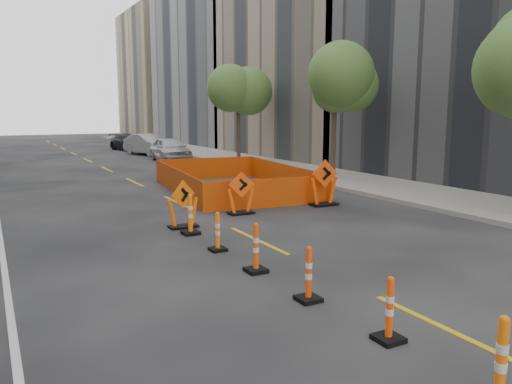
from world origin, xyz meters
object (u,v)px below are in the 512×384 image
channelizer_5 (218,231)px  parked_car_near (170,149)px  parked_car_far (129,142)px  chevron_sign_right (324,183)px  chevron_sign_left (183,204)px  channelizer_3 (309,274)px  parked_car_mid (149,145)px  channelizer_6 (190,214)px  channelizer_2 (390,309)px  channelizer_1 (501,362)px  channelizer_4 (256,248)px  chevron_sign_center (241,193)px

channelizer_5 → parked_car_near: size_ratio=0.20×
channelizer_5 → parked_car_far: (6.02, 31.91, 0.22)m
chevron_sign_right → parked_car_near: chevron_sign_right is taller
chevron_sign_right → chevron_sign_left: bearing=-163.9°
channelizer_3 → chevron_sign_right: 9.05m
chevron_sign_right → parked_car_mid: bearing=95.9°
channelizer_6 → parked_car_near: parked_car_near is taller
channelizer_2 → channelizer_6: size_ratio=0.88×
channelizer_1 → chevron_sign_right: bearing=63.1°
parked_car_far → channelizer_1: bearing=-109.1°
channelizer_4 → chevron_sign_center: chevron_sign_center is taller
channelizer_4 → chevron_sign_left: 4.47m
chevron_sign_left → parked_car_mid: parked_car_mid is taller
channelizer_1 → parked_car_mid: size_ratio=0.23×
channelizer_2 → channelizer_3: 1.83m
channelizer_3 → chevron_sign_right: size_ratio=0.61×
channelizer_5 → parked_car_mid: 27.22m
chevron_sign_left → chevron_sign_right: size_ratio=0.84×
parked_car_near → parked_car_far: 10.76m
channelizer_2 → channelizer_5: size_ratio=1.03×
chevron_sign_right → channelizer_5: bearing=-140.9°
channelizer_1 → channelizer_6: bearing=90.8°
channelizer_6 → parked_car_mid: (6.10, 24.70, 0.24)m
chevron_sign_left → parked_car_near: size_ratio=0.29×
channelizer_2 → channelizer_3: size_ratio=0.98×
channelizer_1 → channelizer_2: size_ratio=1.13×
channelizer_2 → chevron_sign_center: size_ratio=0.71×
channelizer_2 → channelizer_6: (-0.23, 7.29, 0.07)m
chevron_sign_left → channelizer_1: bearing=-110.0°
channelizer_1 → channelizer_5: (-0.15, 7.29, -0.08)m
parked_car_near → chevron_sign_left: bearing=-104.8°
channelizer_6 → chevron_sign_right: chevron_sign_right is taller
parked_car_near → parked_car_mid: bearing=91.8°
channelizer_4 → channelizer_3: bearing=-88.3°
parked_car_mid → channelizer_2: bearing=-115.4°
channelizer_2 → parked_car_near: 27.24m
channelizer_5 → chevron_sign_center: chevron_sign_center is taller
channelizer_6 → parked_car_near: bearing=72.8°
channelizer_5 → parked_car_mid: parked_car_mid is taller
channelizer_2 → parked_car_mid: 32.53m
channelizer_1 → parked_car_near: size_ratio=0.23×
channelizer_3 → chevron_sign_right: chevron_sign_right is taller
channelizer_1 → parked_car_near: 29.05m
channelizer_6 → chevron_sign_right: size_ratio=0.68×
channelizer_2 → channelizer_6: bearing=91.8°
channelizer_4 → parked_car_far: bearing=79.9°
channelizer_6 → chevron_sign_left: size_ratio=0.81×
channelizer_5 → parked_car_near: parked_car_near is taller
channelizer_2 → chevron_sign_center: chevron_sign_center is taller
channelizer_5 → chevron_sign_left: bearing=87.6°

